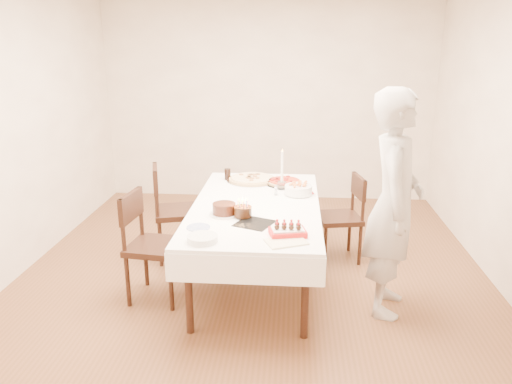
# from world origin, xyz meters

# --- Properties ---
(floor) EXTENTS (5.00, 5.00, 0.00)m
(floor) POSITION_xyz_m (0.00, 0.00, 0.00)
(floor) COLOR brown
(floor) RESTS_ON ground
(wall_back) EXTENTS (4.50, 0.04, 2.70)m
(wall_back) POSITION_xyz_m (0.00, 2.50, 1.35)
(wall_back) COLOR white
(wall_back) RESTS_ON floor
(wall_front) EXTENTS (4.50, 0.04, 2.70)m
(wall_front) POSITION_xyz_m (0.00, -2.50, 1.35)
(wall_front) COLOR white
(wall_front) RESTS_ON floor
(wall_left) EXTENTS (0.04, 5.00, 2.70)m
(wall_left) POSITION_xyz_m (-2.25, 0.00, 1.35)
(wall_left) COLOR white
(wall_left) RESTS_ON floor
(dining_table) EXTENTS (1.19, 2.17, 0.75)m
(dining_table) POSITION_xyz_m (0.03, -0.11, 0.38)
(dining_table) COLOR white
(dining_table) RESTS_ON floor
(chair_right_savory) EXTENTS (0.53, 0.53, 0.89)m
(chair_right_savory) POSITION_xyz_m (0.84, 0.42, 0.44)
(chair_right_savory) COLOR black
(chair_right_savory) RESTS_ON floor
(chair_left_savory) EXTENTS (0.62, 0.62, 0.99)m
(chair_left_savory) POSITION_xyz_m (-0.80, 0.35, 0.49)
(chair_left_savory) COLOR black
(chair_left_savory) RESTS_ON floor
(chair_left_dessert) EXTENTS (0.54, 0.54, 0.96)m
(chair_left_dessert) POSITION_xyz_m (-0.80, -0.52, 0.48)
(chair_left_dessert) COLOR black
(chair_left_dessert) RESTS_ON floor
(person) EXTENTS (0.57, 0.75, 1.85)m
(person) POSITION_xyz_m (1.17, -0.54, 0.92)
(person) COLOR beige
(person) RESTS_ON floor
(pizza_white) EXTENTS (0.65, 0.65, 0.04)m
(pizza_white) POSITION_xyz_m (-0.07, 0.65, 0.77)
(pizza_white) COLOR beige
(pizza_white) RESTS_ON dining_table
(pizza_pepperoni) EXTENTS (0.49, 0.49, 0.04)m
(pizza_pepperoni) POSITION_xyz_m (0.27, 0.56, 0.77)
(pizza_pepperoni) COLOR red
(pizza_pepperoni) RESTS_ON dining_table
(red_placemat) EXTENTS (0.28, 0.28, 0.01)m
(red_placemat) POSITION_xyz_m (0.44, 0.32, 0.75)
(red_placemat) COLOR #B21E1E
(red_placemat) RESTS_ON dining_table
(pasta_bowl) EXTENTS (0.31, 0.31, 0.08)m
(pasta_bowl) POSITION_xyz_m (0.42, 0.21, 0.80)
(pasta_bowl) COLOR white
(pasta_bowl) RESTS_ON dining_table
(taper_candle) EXTENTS (0.11, 0.11, 0.41)m
(taper_candle) POSITION_xyz_m (0.25, 0.38, 0.96)
(taper_candle) COLOR white
(taper_candle) RESTS_ON dining_table
(shaker_pair) EXTENTS (0.09, 0.09, 0.09)m
(shaker_pair) POSITION_xyz_m (0.20, 0.18, 0.79)
(shaker_pair) COLOR white
(shaker_pair) RESTS_ON dining_table
(cola_glass) EXTENTS (0.07, 0.07, 0.12)m
(cola_glass) POSITION_xyz_m (-0.33, 0.68, 0.81)
(cola_glass) COLOR black
(cola_glass) RESTS_ON dining_table
(layer_cake) EXTENTS (0.28, 0.28, 0.10)m
(layer_cake) POSITION_xyz_m (-0.21, -0.42, 0.80)
(layer_cake) COLOR #36180D
(layer_cake) RESTS_ON dining_table
(cake_board) EXTENTS (0.36, 0.36, 0.01)m
(cake_board) POSITION_xyz_m (0.06, -0.61, 0.75)
(cake_board) COLOR black
(cake_board) RESTS_ON dining_table
(birthday_cake) EXTENTS (0.16, 0.16, 0.15)m
(birthday_cake) POSITION_xyz_m (-0.05, -0.47, 0.84)
(birthday_cake) COLOR #3A1E0F
(birthday_cake) RESTS_ON dining_table
(strawberry_box) EXTENTS (0.31, 0.24, 0.07)m
(strawberry_box) POSITION_xyz_m (0.33, -0.84, 0.78)
(strawberry_box) COLOR red
(strawberry_box) RESTS_ON dining_table
(box_lid) EXTENTS (0.34, 0.29, 0.02)m
(box_lid) POSITION_xyz_m (0.32, -0.98, 0.75)
(box_lid) COLOR beige
(box_lid) RESTS_ON dining_table
(plate_stack) EXTENTS (0.26, 0.26, 0.05)m
(plate_stack) POSITION_xyz_m (-0.29, -1.01, 0.77)
(plate_stack) COLOR white
(plate_stack) RESTS_ON dining_table
(china_plate) EXTENTS (0.22, 0.22, 0.01)m
(china_plate) POSITION_xyz_m (-0.38, -0.73, 0.75)
(china_plate) COLOR white
(china_plate) RESTS_ON dining_table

